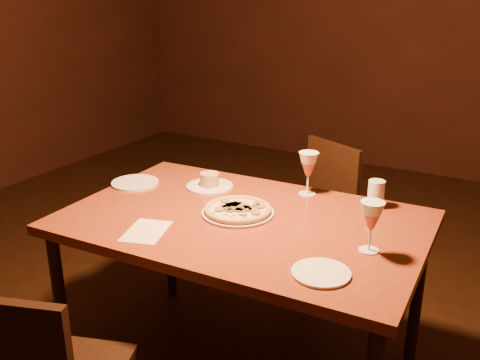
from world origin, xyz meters
The scene contains 11 objects.
back_wall centered at (0.00, 3.50, 1.50)m, with size 6.00×0.04×3.00m, color #371511.
dining_table centered at (-0.04, 0.28, 0.69)m, with size 1.45×0.97×0.76m.
chair_far centered at (-0.09, 1.18, 0.46)m, with size 0.52×0.52×0.82m.
pizza_plate centered at (-0.08, 0.30, 0.77)m, with size 0.29×0.29×0.03m.
ramekin_saucer centered at (-0.34, 0.50, 0.78)m, with size 0.21×0.21×0.07m.
wine_glass_far centered at (0.08, 0.64, 0.85)m, with size 0.09×0.09×0.19m, color #BC544E, non-canonical shape.
wine_glass_right centered at (0.48, 0.25, 0.85)m, with size 0.08×0.08×0.18m, color #BC544E, non-canonical shape.
water_tumbler centered at (0.38, 0.66, 0.81)m, with size 0.07×0.07×0.12m, color silver.
side_plate_left centered at (-0.67, 0.36, 0.76)m, with size 0.22×0.22×0.01m, color silver.
side_plate_near centered at (0.40, 0.02, 0.76)m, with size 0.19×0.19×0.01m, color silver.
menu_card centered at (-0.29, -0.02, 0.76)m, with size 0.14×0.21×0.00m, color silver.
Camera 1 is at (0.93, -1.42, 1.62)m, focal length 40.00 mm.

